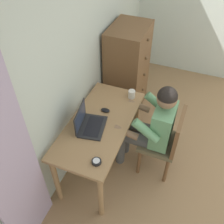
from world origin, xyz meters
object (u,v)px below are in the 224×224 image
desk_clock (96,162)px  computer_mouse (105,110)px  chair (165,140)px  coffee_mug (132,94)px  laptop (88,123)px  desk (100,130)px  person_seated (151,125)px  dresser (127,71)px

desk_clock → computer_mouse: bearing=15.9°
chair → coffee_mug: 0.65m
chair → laptop: size_ratio=2.36×
desk → computer_mouse: 0.22m
person_seated → dresser: bearing=32.5°
desk → desk_clock: 0.52m
dresser → chair: (-0.92, -0.77, -0.14)m
computer_mouse → chair: bearing=-86.0°
dresser → laptop: dresser is taller
laptop → desk_clock: 0.46m
computer_mouse → desk_clock: bearing=-163.7°
computer_mouse → coffee_mug: bearing=-29.4°
dresser → coffee_mug: 0.70m
desk_clock → laptop: bearing=34.2°
desk → desk_clock: desk_clock is taller
computer_mouse → coffee_mug: (0.33, -0.19, 0.03)m
coffee_mug → desk: bearing=160.8°
laptop → desk_clock: (-0.38, -0.26, -0.04)m
chair → desk_clock: size_ratio=9.91×
desk → dresser: size_ratio=0.98×
chair → computer_mouse: (-0.04, 0.69, 0.26)m
dresser → computer_mouse: size_ratio=12.87×
person_seated → chair: bearing=-90.3°
chair → computer_mouse: 0.74m
dresser → desk_clock: bearing=-170.9°
computer_mouse → desk: bearing=-176.2°
desk_clock → coffee_mug: size_ratio=0.75×
dresser → person_seated: 1.09m
laptop → desk_clock: laptop is taller
dresser → coffee_mug: dresser is taller
dresser → coffee_mug: (-0.63, -0.26, 0.15)m
desk_clock → coffee_mug: (0.99, -0.00, 0.03)m
desk → computer_mouse: (0.18, 0.01, 0.12)m
dresser → desk: bearing=-175.8°
desk_clock → desk: bearing=20.4°
person_seated → laptop: (-0.32, 0.58, 0.11)m
desk → desk_clock: bearing=-159.6°
person_seated → coffee_mug: 0.44m
dresser → chair: bearing=-140.0°
desk → laptop: 0.20m
dresser → laptop: 1.25m
dresser → laptop: size_ratio=3.40×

